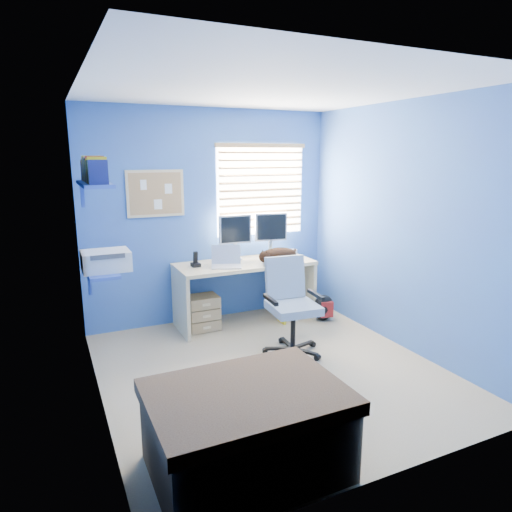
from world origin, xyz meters
name	(u,v)px	position (x,y,z in m)	size (l,w,h in m)	color
floor	(271,370)	(0.00, 0.00, 0.00)	(3.00, 3.20, 0.00)	tan
ceiling	(273,89)	(0.00, 0.00, 2.50)	(3.00, 3.20, 0.00)	white
wall_back	(211,217)	(0.00, 1.60, 1.25)	(3.00, 0.01, 2.50)	#3E60B5
wall_front	(399,285)	(0.00, -1.60, 1.25)	(3.00, 0.01, 2.50)	#3E60B5
wall_left	(92,254)	(-1.50, 0.00, 1.25)	(0.01, 3.20, 2.50)	#3E60B5
wall_right	(404,228)	(1.50, 0.00, 1.25)	(0.01, 3.20, 2.50)	#3E60B5
desk	(245,293)	(0.29, 1.26, 0.37)	(1.61, 0.65, 0.74)	tan
laptop	(226,258)	(0.00, 1.12, 0.85)	(0.33, 0.26, 0.22)	silver
monitor_left	(235,237)	(0.24, 1.43, 1.01)	(0.40, 0.12, 0.54)	silver
monitor_right	(270,235)	(0.70, 1.42, 1.01)	(0.40, 0.12, 0.54)	silver
phone	(195,259)	(-0.30, 1.30, 0.82)	(0.09, 0.11, 0.17)	black
mug	(279,254)	(0.76, 1.31, 0.79)	(0.10, 0.09, 0.10)	#2D6D44
cd_spindle	(292,252)	(0.99, 1.38, 0.78)	(0.13, 0.13, 0.07)	silver
cat	(278,255)	(0.66, 1.13, 0.82)	(0.46, 0.24, 0.16)	black
tower_pc	(285,298)	(0.83, 1.25, 0.23)	(0.19, 0.44, 0.45)	beige
drawer_boxes	(203,312)	(-0.25, 1.25, 0.20)	(0.35, 0.28, 0.41)	tan
yellow_book	(283,313)	(0.69, 1.05, 0.12)	(0.03, 0.17, 0.24)	yellow
backpack	(323,308)	(1.18, 0.92, 0.16)	(0.27, 0.21, 0.32)	black
bed_corner	(246,430)	(-0.76, -1.17, 0.28)	(1.16, 0.82, 0.56)	brown
office_chair	(291,318)	(0.37, 0.28, 0.36)	(0.61, 0.61, 0.96)	black
window_blinds	(261,190)	(0.65, 1.57, 1.55)	(1.15, 0.05, 1.10)	white
corkboard	(156,194)	(-0.65, 1.58, 1.55)	(0.64, 0.02, 0.52)	tan
wall_shelves	(99,216)	(-1.35, 0.75, 1.43)	(0.42, 0.90, 1.05)	#3351B5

